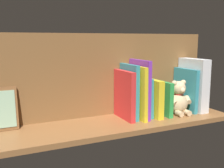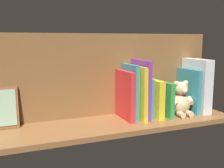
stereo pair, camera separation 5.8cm
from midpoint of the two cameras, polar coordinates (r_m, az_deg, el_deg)
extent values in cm
cube|color=brown|center=(121.63, -1.39, -8.44)|extent=(114.38, 29.14, 2.20)
cube|color=brown|center=(128.28, -3.62, 1.86)|extent=(114.38, 1.50, 38.77)
cube|color=silver|center=(144.25, 15.52, -0.11)|extent=(5.19, 18.35, 26.41)
cube|color=teal|center=(142.36, 13.98, -1.18)|extent=(2.31, 17.35, 21.48)
ellipsoid|color=#D1B284|center=(136.19, 12.47, -4.04)|extent=(9.80, 8.82, 10.10)
sphere|color=#D1B284|center=(134.65, 12.59, -0.87)|extent=(6.94, 6.94, 6.94)
sphere|color=#D1B284|center=(135.75, 13.52, 0.30)|extent=(2.68, 2.68, 2.68)
sphere|color=#D1B284|center=(132.71, 11.72, 0.16)|extent=(2.68, 2.68, 2.68)
sphere|color=beige|center=(132.41, 13.33, -1.29)|extent=(2.68, 2.68, 2.68)
cylinder|color=#D1B284|center=(137.65, 14.43, -3.21)|extent=(4.02, 5.48, 3.74)
cylinder|color=#D1B284|center=(132.07, 11.13, -3.62)|extent=(3.82, 5.46, 3.74)
cylinder|color=#D1B284|center=(135.10, 14.27, -5.84)|extent=(2.78, 3.85, 2.68)
cylinder|color=#D1B284|center=(132.44, 12.71, -6.08)|extent=(2.78, 3.85, 2.68)
torus|color=red|center=(135.15, 12.55, -2.02)|extent=(4.72, 4.72, 0.79)
cube|color=green|center=(133.64, 8.88, -2.82)|extent=(2.19, 18.00, 16.27)
cube|color=red|center=(133.64, 7.51, -2.73)|extent=(1.56, 14.45, 16.55)
cube|color=yellow|center=(130.38, 6.81, -2.80)|extent=(3.04, 18.21, 17.55)
cube|color=teal|center=(129.79, 5.26, -2.62)|extent=(2.49, 15.43, 18.50)
cube|color=purple|center=(126.78, 4.50, -0.98)|extent=(1.70, 17.60, 26.80)
cube|color=yellow|center=(125.31, 3.63, -1.69)|extent=(2.07, 18.79, 24.21)
cube|color=teal|center=(125.29, 2.28, -1.52)|extent=(1.86, 15.96, 24.89)
cube|color=red|center=(123.69, 1.24, -2.30)|extent=(2.29, 17.33, 22.17)
cube|color=brown|center=(118.29, -23.27, -4.83)|extent=(11.47, 4.33, 17.51)
cube|color=#8CAD8C|center=(117.59, -23.26, -4.91)|extent=(9.63, 3.00, 14.60)
camera|label=1|loc=(0.03, -91.42, -0.24)|focal=43.63mm
camera|label=2|loc=(0.03, 88.58, 0.24)|focal=43.63mm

